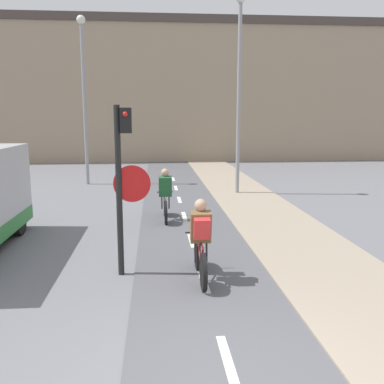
# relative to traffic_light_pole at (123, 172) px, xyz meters

# --- Properties ---
(building_row_background) EXTENTS (60.00, 5.20, 9.03)m
(building_row_background) POSITION_rel_traffic_light_pole_xyz_m (1.40, 22.17, 2.60)
(building_row_background) COLOR gray
(building_row_background) RESTS_ON ground_plane
(traffic_light_pole) EXTENTS (0.67, 0.25, 3.10)m
(traffic_light_pole) POSITION_rel_traffic_light_pole_xyz_m (0.00, 0.00, 0.00)
(traffic_light_pole) COLOR black
(traffic_light_pole) RESTS_ON ground_plane
(street_lamp_far) EXTENTS (0.36, 0.36, 6.95)m
(street_lamp_far) POSITION_rel_traffic_light_pole_xyz_m (-2.35, 10.98, 2.31)
(street_lamp_far) COLOR gray
(street_lamp_far) RESTS_ON ground_plane
(street_lamp_sidewalk) EXTENTS (0.36, 0.36, 7.20)m
(street_lamp_sidewalk) POSITION_rel_traffic_light_pole_xyz_m (3.66, 8.12, 2.45)
(street_lamp_sidewalk) COLOR gray
(street_lamp_sidewalk) RESTS_ON ground_plane
(cyclist_near) EXTENTS (0.46, 1.68, 1.48)m
(cyclist_near) POSITION_rel_traffic_light_pole_xyz_m (1.35, -0.42, -1.21)
(cyclist_near) COLOR black
(cyclist_near) RESTS_ON ground_plane
(cyclist_far) EXTENTS (0.46, 1.63, 1.47)m
(cyclist_far) POSITION_rel_traffic_light_pole_xyz_m (0.84, 4.13, -1.26)
(cyclist_far) COLOR black
(cyclist_far) RESTS_ON ground_plane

